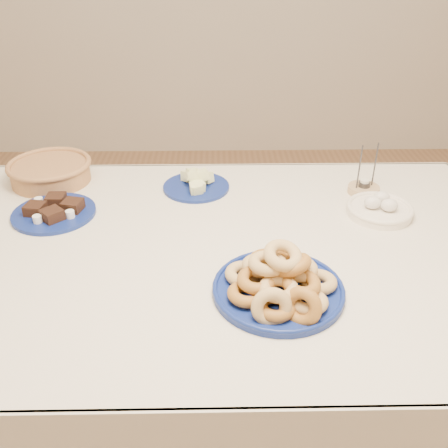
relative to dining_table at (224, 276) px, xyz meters
The scene contains 8 objects.
ground 0.64m from the dining_table, ahead, with size 5.00×5.00×0.00m, color #8F6543.
dining_table is the anchor object (origin of this frame).
donut_platter 0.29m from the dining_table, 59.57° to the right, with size 0.36×0.36×0.15m.
melon_plate 0.38m from the dining_table, 103.90° to the left, with size 0.29×0.29×0.08m.
brownie_plate 0.56m from the dining_table, 160.84° to the left, with size 0.33×0.33×0.04m.
wicker_basket 0.74m from the dining_table, 144.75° to the left, with size 0.29×0.29×0.08m.
candle_holder 0.58m from the dining_table, 33.51° to the left, with size 0.13×0.13×0.17m.
egg_bowl 0.53m from the dining_table, 18.85° to the left, with size 0.23×0.23×0.07m.
Camera 1 is at (-0.02, -1.16, 1.52)m, focal length 40.00 mm.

